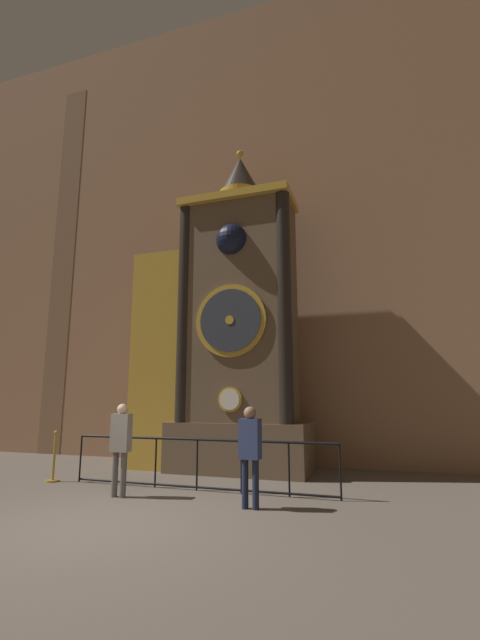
{
  "coord_description": "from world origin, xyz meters",
  "views": [
    {
      "loc": [
        3.95,
        -5.41,
        1.74
      ],
      "look_at": [
        0.46,
        4.94,
        3.78
      ],
      "focal_mm": 24.0,
      "sensor_mm": 36.0,
      "label": 1
    }
  ],
  "objects_px": {
    "visitor_near": "(121,441)",
    "stanchion_post": "(54,465)",
    "visitor_far": "(250,446)",
    "clock_tower": "(222,330)"
  },
  "relations": [
    {
      "from": "clock_tower",
      "to": "visitor_far",
      "type": "distance_m",
      "value": 4.54
    },
    {
      "from": "visitor_far",
      "to": "stanchion_post",
      "type": "relative_size",
      "value": 1.52
    },
    {
      "from": "visitor_far",
      "to": "stanchion_post",
      "type": "bearing_deg",
      "value": 173.18
    },
    {
      "from": "visitor_near",
      "to": "visitor_far",
      "type": "xyz_separation_m",
      "value": [
        2.53,
        -0.05,
        -0.02
      ]
    },
    {
      "from": "visitor_far",
      "to": "stanchion_post",
      "type": "xyz_separation_m",
      "value": [
        -4.76,
        0.88,
        -0.63
      ]
    },
    {
      "from": "visitor_near",
      "to": "visitor_far",
      "type": "distance_m",
      "value": 2.53
    },
    {
      "from": "clock_tower",
      "to": "visitor_far",
      "type": "bearing_deg",
      "value": -61.58
    },
    {
      "from": "clock_tower",
      "to": "visitor_near",
      "type": "height_order",
      "value": "clock_tower"
    },
    {
      "from": "visitor_near",
      "to": "stanchion_post",
      "type": "relative_size",
      "value": 1.55
    },
    {
      "from": "stanchion_post",
      "to": "visitor_far",
      "type": "bearing_deg",
      "value": -10.54
    }
  ]
}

